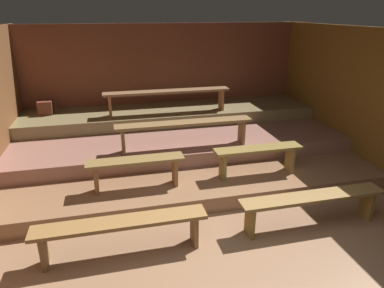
# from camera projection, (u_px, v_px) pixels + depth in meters

# --- Properties ---
(ground) EXTENTS (6.46, 5.52, 0.08)m
(ground) POSITION_uv_depth(u_px,v_px,m) (190.00, 181.00, 5.55)
(ground) COLOR #896448
(wall_back) EXTENTS (6.46, 0.06, 2.29)m
(wall_back) POSITION_uv_depth(u_px,v_px,m) (164.00, 80.00, 7.28)
(wall_back) COLOR brown
(wall_back) RESTS_ON ground
(wall_right) EXTENTS (0.06, 5.52, 2.29)m
(wall_right) POSITION_uv_depth(u_px,v_px,m) (357.00, 99.00, 5.75)
(wall_right) COLOR brown
(wall_right) RESTS_ON ground
(platform_lower) EXTENTS (5.66, 3.42, 0.23)m
(platform_lower) POSITION_uv_depth(u_px,v_px,m) (182.00, 157.00, 6.08)
(platform_lower) COLOR #886042
(platform_lower) RESTS_ON ground
(platform_middle) EXTENTS (5.66, 2.45, 0.23)m
(platform_middle) POSITION_uv_depth(u_px,v_px,m) (176.00, 135.00, 6.44)
(platform_middle) COLOR #916254
(platform_middle) RESTS_ON platform_lower
(platform_upper) EXTENTS (5.66, 1.19, 0.23)m
(platform_upper) POSITION_uv_depth(u_px,v_px,m) (170.00, 114.00, 6.92)
(platform_upper) COLOR olive
(platform_upper) RESTS_ON platform_middle
(bench_floor_left) EXTENTS (1.85, 0.26, 0.43)m
(bench_floor_left) POSITION_uv_depth(u_px,v_px,m) (121.00, 227.00, 3.69)
(bench_floor_left) COLOR olive
(bench_floor_left) RESTS_ON ground
(bench_floor_right) EXTENTS (1.85, 0.26, 0.43)m
(bench_floor_right) POSITION_uv_depth(u_px,v_px,m) (312.00, 201.00, 4.20)
(bench_floor_right) COLOR olive
(bench_floor_right) RESTS_ON ground
(bench_lower_left) EXTENTS (1.30, 0.26, 0.43)m
(bench_lower_left) POSITION_uv_depth(u_px,v_px,m) (136.00, 166.00, 4.65)
(bench_lower_left) COLOR olive
(bench_lower_left) RESTS_ON platform_lower
(bench_lower_right) EXTENTS (1.30, 0.26, 0.43)m
(bench_lower_right) POSITION_uv_depth(u_px,v_px,m) (258.00, 154.00, 5.04)
(bench_lower_right) COLOR olive
(bench_lower_right) RESTS_ON platform_lower
(bench_middle_center) EXTENTS (2.17, 0.26, 0.43)m
(bench_middle_center) POSITION_uv_depth(u_px,v_px,m) (185.00, 126.00, 5.42)
(bench_middle_center) COLOR olive
(bench_middle_center) RESTS_ON platform_middle
(bench_upper_center) EXTENTS (2.38, 0.26, 0.43)m
(bench_upper_center) POSITION_uv_depth(u_px,v_px,m) (167.00, 94.00, 6.48)
(bench_upper_center) COLOR olive
(bench_upper_center) RESTS_ON platform_upper
(wooden_crate_upper) EXTENTS (0.25, 0.25, 0.25)m
(wooden_crate_upper) POSITION_uv_depth(u_px,v_px,m) (46.00, 107.00, 6.49)
(wooden_crate_upper) COLOR brown
(wooden_crate_upper) RESTS_ON platform_upper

